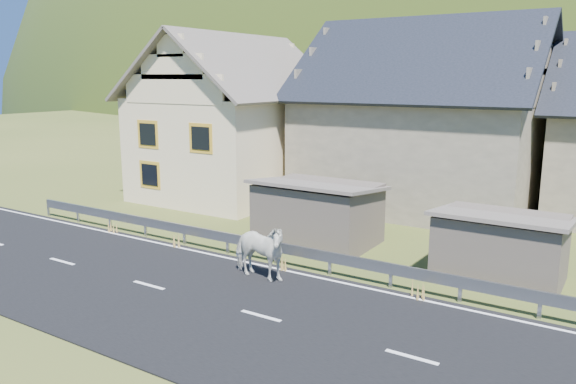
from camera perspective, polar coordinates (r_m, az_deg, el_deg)
The scene contains 10 objects.
ground at distance 14.66m, azimuth -2.75°, elevation -12.61°, with size 160.00×160.00×0.00m, color #314017.
road at distance 14.65m, azimuth -2.75°, elevation -12.54°, with size 60.00×7.00×0.04m, color black.
lane_markings at distance 14.64m, azimuth -2.75°, elevation -12.45°, with size 60.00×6.60×0.01m, color silver.
guardrail at distance 17.39m, azimuth 4.26°, elevation -6.67°, with size 28.10×0.09×0.75m.
shed_left at distance 20.54m, azimuth 3.08°, elevation -2.22°, with size 4.30×3.30×2.40m, color brown.
shed_right at distance 17.93m, azimuth 20.75°, elevation -5.38°, with size 3.80×2.90×2.20m, color brown.
house_cream at distance 29.01m, azimuth -5.44°, elevation 8.33°, with size 7.80×9.80×8.30m.
house_stone_a at distance 27.37m, azimuth 13.88°, elevation 8.42°, with size 10.80×9.80×8.90m.
conifer_patch at distance 136.21m, azimuth 5.03°, elevation 11.62°, with size 76.00×50.00×28.00m, color black.
horse at distance 16.86m, azimuth -3.05°, elevation -5.96°, with size 2.09×0.95×1.77m, color silver.
Camera 1 is at (7.72, -10.91, 6.03)m, focal length 35.00 mm.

